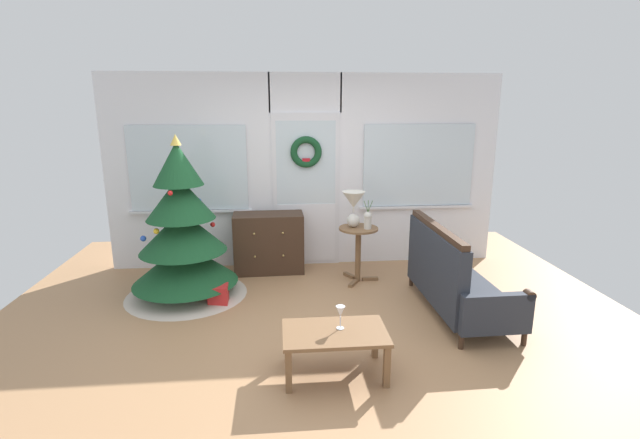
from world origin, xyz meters
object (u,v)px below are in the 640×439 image
at_px(table_lamp, 354,204).
at_px(flower_vase, 368,219).
at_px(christmas_tree, 183,240).
at_px(settee_sofa, 452,278).
at_px(dresser_cabinet, 269,243).
at_px(wine_glass, 340,312).
at_px(gift_box, 218,295).
at_px(coffee_table, 335,337).
at_px(side_table, 358,243).

height_order(table_lamp, flower_vase, table_lamp).
xyz_separation_m(christmas_tree, settee_sofa, (2.88, -0.72, -0.29)).
height_order(dresser_cabinet, settee_sofa, settee_sofa).
distance_m(wine_glass, gift_box, 1.89).
xyz_separation_m(table_lamp, gift_box, (-1.59, -0.58, -0.87)).
height_order(flower_vase, gift_box, flower_vase).
distance_m(christmas_tree, coffee_table, 2.35).
distance_m(side_table, gift_box, 1.78).
bearing_deg(christmas_tree, coffee_table, -49.31).
relative_size(settee_sofa, side_table, 2.37).
height_order(christmas_tree, wine_glass, christmas_tree).
bearing_deg(coffee_table, settee_sofa, 37.41).
bearing_deg(dresser_cabinet, side_table, -22.52).
relative_size(christmas_tree, wine_glass, 9.46).
bearing_deg(flower_vase, settee_sofa, -51.18).
height_order(flower_vase, coffee_table, flower_vase).
distance_m(settee_sofa, flower_vase, 1.24).
relative_size(settee_sofa, table_lamp, 3.72).
bearing_deg(side_table, dresser_cabinet, 157.48).
bearing_deg(flower_vase, coffee_table, -108.11).
height_order(dresser_cabinet, gift_box, dresser_cabinet).
xyz_separation_m(christmas_tree, table_lamp, (1.99, 0.29, 0.31)).
bearing_deg(settee_sofa, christmas_tree, 166.00).
xyz_separation_m(dresser_cabinet, settee_sofa, (1.93, -1.42, -0.01)).
xyz_separation_m(table_lamp, flower_vase, (0.16, -0.10, -0.17)).
distance_m(side_table, flower_vase, 0.34).
relative_size(settee_sofa, coffee_table, 1.95).
bearing_deg(gift_box, wine_glass, -50.88).
bearing_deg(christmas_tree, side_table, 6.85).
xyz_separation_m(side_table, gift_box, (-1.65, -0.54, -0.38)).
bearing_deg(wine_glass, flower_vase, 72.86).
distance_m(flower_vase, coffee_table, 2.11).
relative_size(dresser_cabinet, coffee_table, 1.08).
distance_m(flower_vase, wine_glass, 2.02).
bearing_deg(side_table, settee_sofa, -49.36).
xyz_separation_m(christmas_tree, flower_vase, (2.15, 0.19, 0.14)).
bearing_deg(dresser_cabinet, gift_box, -118.85).
xyz_separation_m(flower_vase, gift_box, (-1.75, -0.48, -0.70)).
height_order(side_table, gift_box, side_table).
bearing_deg(settee_sofa, table_lamp, 131.47).
relative_size(side_table, table_lamp, 1.57).
bearing_deg(settee_sofa, flower_vase, 128.82).
height_order(christmas_tree, table_lamp, christmas_tree).
relative_size(dresser_cabinet, settee_sofa, 0.55).
height_order(dresser_cabinet, flower_vase, flower_vase).
relative_size(christmas_tree, side_table, 2.67).
xyz_separation_m(dresser_cabinet, side_table, (1.11, -0.46, 0.10)).
bearing_deg(side_table, wine_glass, -103.94).
distance_m(dresser_cabinet, coffee_table, 2.53).
height_order(coffee_table, gift_box, coffee_table).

